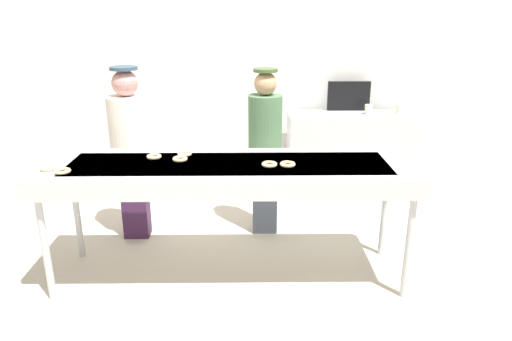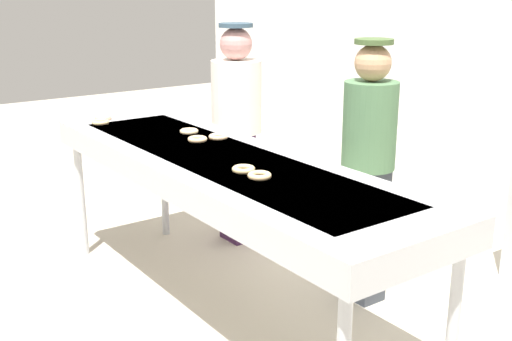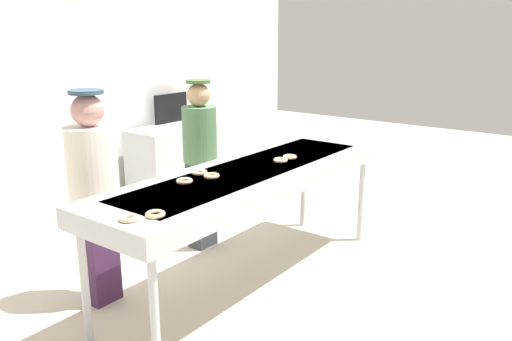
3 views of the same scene
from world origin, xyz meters
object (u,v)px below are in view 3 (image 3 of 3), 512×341
plain_donut_1 (129,218)px  paper_cup_0 (215,113)px  plain_donut_2 (281,160)px  plain_donut_6 (155,214)px  worker_baker (200,156)px  worker_assistant (94,183)px  prep_counter (186,160)px  fryer_conveyor (251,178)px  paper_cup_1 (196,117)px  plain_donut_4 (184,181)px  menu_display (171,108)px  plain_donut_3 (212,176)px  plain_donut_5 (199,172)px  plain_donut_0 (290,157)px

plain_donut_1 → paper_cup_0: bearing=34.1°
plain_donut_2 → plain_donut_6: same height
plain_donut_6 → worker_baker: (1.52, 1.05, -0.10)m
worker_assistant → paper_cup_0: (2.93, 1.38, 0.02)m
prep_counter → paper_cup_0: paper_cup_0 is taller
fryer_conveyor → paper_cup_1: bearing=52.7°
plain_donut_2 → plain_donut_4: 0.95m
paper_cup_1 → menu_display: size_ratio=0.22×
worker_baker → plain_donut_6: bearing=50.0°
prep_counter → plain_donut_6: bearing=-138.4°
worker_assistant → prep_counter: size_ratio=1.09×
menu_display → prep_counter: bearing=-90.0°
paper_cup_0 → worker_assistant: bearing=-154.8°
plain_donut_4 → paper_cup_0: size_ratio=1.01×
fryer_conveyor → worker_baker: worker_baker is taller
plain_donut_3 → menu_display: 2.88m
plain_donut_2 → paper_cup_0: paper_cup_0 is taller
plain_donut_4 → prep_counter: 2.86m
plain_donut_2 → prep_counter: (1.08, 2.18, -0.54)m
menu_display → plain_donut_6: bearing=-135.7°
plain_donut_1 → plain_donut_3: bearing=12.3°
plain_donut_1 → plain_donut_5: same height
plain_donut_2 → plain_donut_6: size_ratio=1.00×
plain_donut_0 → menu_display: bearing=68.6°
plain_donut_1 → paper_cup_1: size_ratio=1.01×
plain_donut_1 → plain_donut_3: same height
plain_donut_5 → paper_cup_1: paper_cup_1 is taller
worker_baker → prep_counter: (1.09, 1.27, -0.45)m
worker_baker → paper_cup_0: (1.68, 1.28, 0.07)m
worker_baker → paper_cup_0: bearing=-127.1°
fryer_conveyor → prep_counter: bearing=56.4°
fryer_conveyor → plain_donut_4: plain_donut_4 is taller
plain_donut_0 → plain_donut_6: bearing=-175.2°
fryer_conveyor → plain_donut_0: size_ratio=24.42×
menu_display → paper_cup_0: bearing=-19.8°
plain_donut_5 → prep_counter: plain_donut_5 is taller
plain_donut_0 → paper_cup_1: bearing=62.3°
plain_donut_2 → plain_donut_5: size_ratio=1.00×
plain_donut_1 → prep_counter: size_ratio=0.08×
paper_cup_1 → prep_counter: bearing=179.2°
fryer_conveyor → paper_cup_1: 2.64m
plain_donut_4 → fryer_conveyor: bearing=-13.0°
fryer_conveyor → plain_donut_4: (-0.61, 0.14, 0.09)m
plain_donut_5 → paper_cup_1: (1.97, 1.89, -0.03)m
plain_donut_0 → plain_donut_5: 0.87m
plain_donut_4 → worker_baker: (0.92, 0.70, -0.10)m
plain_donut_3 → worker_assistant: (-0.56, 0.67, -0.04)m
plain_donut_3 → plain_donut_6: size_ratio=1.00×
plain_donut_2 → menu_display: size_ratio=0.23×
plain_donut_5 → prep_counter: 2.65m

